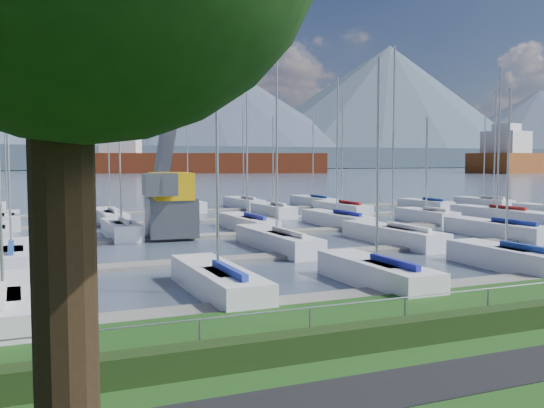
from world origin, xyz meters
TOP-DOWN VIEW (x-y plane):
  - path at (0.00, -3.00)m, footprint 160.00×2.00m
  - water at (0.00, 260.00)m, footprint 800.00×540.00m
  - hedge at (0.00, -0.40)m, footprint 80.00×0.70m
  - fence at (0.00, 0.00)m, footprint 80.00×0.04m
  - foothill at (0.00, 330.00)m, footprint 900.00×80.00m
  - mountains at (7.35, 404.62)m, footprint 1190.00×360.00m
  - docks at (0.00, 26.00)m, footprint 90.00×41.60m
  - crane at (-0.97, 27.30)m, footprint 5.13×13.30m
  - cargo_ship_mid at (54.19, 218.45)m, footprint 94.86×49.58m
  - cargo_ship_east at (193.16, 176.51)m, footprint 92.69×40.46m
  - sailboat_fleet at (0.26, 28.44)m, footprint 75.75×49.89m

SIDE VIEW (x-z plane):
  - water at x=0.00m, z-range -0.50..-0.30m
  - docks at x=0.00m, z-range -0.34..-0.09m
  - path at x=0.00m, z-range -0.01..0.03m
  - hedge at x=0.00m, z-range 0.00..0.70m
  - fence at x=0.00m, z-range 1.18..1.22m
  - cargo_ship_mid at x=54.19m, z-range -7.16..14.34m
  - cargo_ship_east at x=193.16m, z-range -7.13..14.37m
  - crane at x=-0.97m, z-range -5.85..16.50m
  - sailboat_fleet at x=0.26m, z-range -1.05..11.71m
  - foothill at x=0.00m, z-range 0.00..12.00m
  - mountains at x=7.35m, z-range -10.82..104.18m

